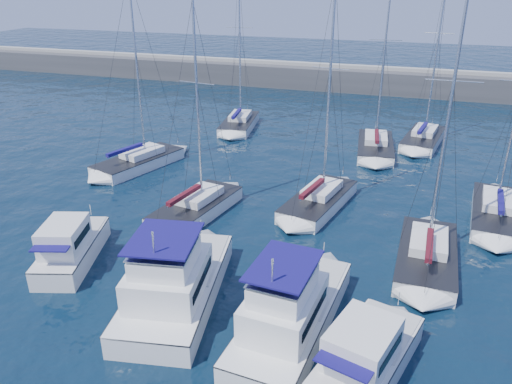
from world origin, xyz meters
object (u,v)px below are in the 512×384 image
(sailboat_back_c, at_px, (423,138))
(sailboat_mid_a, at_px, (139,161))
(motor_yacht_stbd_inner, at_px, (289,314))
(sailboat_mid_b, at_px, (196,207))
(sailboat_mid_c, at_px, (319,200))
(sailboat_back_a, at_px, (239,123))
(sailboat_back_b, at_px, (375,146))
(motor_yacht_port_outer, at_px, (70,248))
(motor_yacht_stbd_outer, at_px, (365,357))
(motor_yacht_port_inner, at_px, (174,285))
(sailboat_mid_d, at_px, (427,255))
(sailboat_mid_e, at_px, (496,213))

(sailboat_back_c, bearing_deg, sailboat_mid_a, -138.88)
(motor_yacht_stbd_inner, relative_size, sailboat_mid_b, 0.68)
(sailboat_mid_a, relative_size, sailboat_mid_c, 1.02)
(sailboat_mid_c, height_order, sailboat_back_a, sailboat_back_a)
(sailboat_back_b, relative_size, sailboat_back_c, 0.97)
(motor_yacht_stbd_inner, height_order, sailboat_back_b, sailboat_back_b)
(sailboat_mid_b, height_order, sailboat_mid_c, sailboat_mid_c)
(motor_yacht_port_outer, xyz_separation_m, motor_yacht_stbd_outer, (17.04, -3.62, 0.00))
(sailboat_back_c, bearing_deg, sailboat_mid_b, -115.34)
(sailboat_back_b, bearing_deg, motor_yacht_port_inner, -111.09)
(sailboat_mid_d, height_order, sailboat_back_b, sailboat_mid_d)
(motor_yacht_stbd_inner, bearing_deg, sailboat_mid_b, 136.94)
(sailboat_mid_d, bearing_deg, sailboat_back_b, 105.64)
(motor_yacht_stbd_outer, bearing_deg, sailboat_mid_b, 153.47)
(sailboat_mid_a, distance_m, sailboat_mid_b, 10.86)
(motor_yacht_stbd_outer, height_order, sailboat_back_a, sailboat_back_a)
(motor_yacht_stbd_outer, xyz_separation_m, sailboat_back_a, (-17.27, 32.30, -0.39))
(motor_yacht_port_outer, relative_size, motor_yacht_stbd_inner, 0.71)
(motor_yacht_stbd_inner, height_order, motor_yacht_stbd_outer, motor_yacht_stbd_inner)
(motor_yacht_port_outer, relative_size, sailboat_mid_a, 0.44)
(motor_yacht_stbd_outer, bearing_deg, sailboat_back_c, 102.81)
(sailboat_mid_c, relative_size, sailboat_back_b, 0.96)
(sailboat_mid_b, height_order, sailboat_back_b, sailboat_back_b)
(motor_yacht_port_inner, distance_m, sailboat_back_a, 31.29)
(sailboat_back_a, bearing_deg, sailboat_back_b, -21.17)
(sailboat_mid_b, relative_size, sailboat_back_b, 0.89)
(motor_yacht_stbd_outer, relative_size, sailboat_back_a, 0.42)
(motor_yacht_stbd_outer, bearing_deg, motor_yacht_port_outer, -176.34)
(motor_yacht_port_outer, distance_m, sailboat_mid_c, 16.80)
(sailboat_mid_a, distance_m, sailboat_mid_e, 28.08)
(motor_yacht_port_outer, xyz_separation_m, motor_yacht_stbd_inner, (13.43, -2.12, 0.19))
(sailboat_back_a, xyz_separation_m, sailboat_back_c, (18.90, 0.55, -0.00))
(motor_yacht_stbd_inner, distance_m, sailboat_mid_e, 18.82)
(motor_yacht_port_inner, relative_size, sailboat_mid_a, 0.64)
(sailboat_mid_a, height_order, sailboat_mid_d, sailboat_mid_d)
(motor_yacht_port_outer, relative_size, motor_yacht_stbd_outer, 0.99)
(motor_yacht_stbd_inner, xyz_separation_m, sailboat_mid_a, (-17.78, 16.98, -0.60))
(motor_yacht_stbd_outer, height_order, sailboat_back_c, sailboat_back_c)
(sailboat_mid_e, bearing_deg, sailboat_back_c, 112.88)
(motor_yacht_port_inner, distance_m, sailboat_mid_a, 20.28)
(sailboat_mid_b, bearing_deg, sailboat_back_c, 65.49)
(motor_yacht_stbd_outer, height_order, sailboat_mid_d, sailboat_mid_d)
(sailboat_mid_e, bearing_deg, motor_yacht_port_inner, -131.86)
(motor_yacht_stbd_inner, distance_m, motor_yacht_stbd_outer, 3.91)
(sailboat_mid_e, bearing_deg, sailboat_mid_a, -177.52)
(motor_yacht_port_inner, distance_m, sailboat_mid_d, 14.36)
(sailboat_mid_b, height_order, sailboat_back_a, sailboat_back_a)
(sailboat_back_b, bearing_deg, sailboat_back_c, 36.78)
(sailboat_back_b, bearing_deg, sailboat_mid_a, -157.36)
(sailboat_mid_c, xyz_separation_m, sailboat_back_a, (-12.17, 16.88, 0.01))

